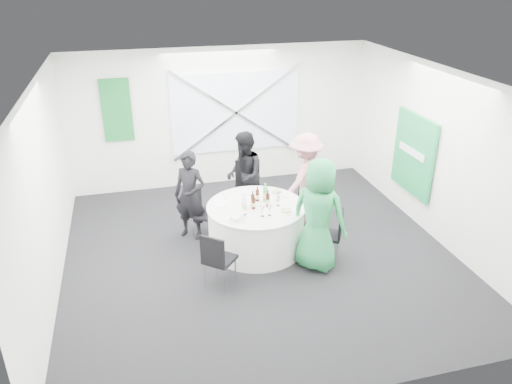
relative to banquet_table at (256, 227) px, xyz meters
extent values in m
plane|color=black|center=(0.00, -0.20, -0.38)|extent=(6.00, 6.00, 0.00)
plane|color=white|center=(0.00, -0.20, 2.42)|extent=(6.00, 6.00, 0.00)
plane|color=white|center=(0.00, 2.80, 1.02)|extent=(6.00, 0.00, 6.00)
plane|color=white|center=(0.00, -3.20, 1.02)|extent=(6.00, 0.00, 6.00)
plane|color=white|center=(-3.00, -0.20, 1.02)|extent=(0.00, 6.00, 6.00)
plane|color=white|center=(3.00, -0.20, 1.02)|extent=(0.00, 6.00, 6.00)
cube|color=silver|center=(0.30, 2.76, 1.12)|extent=(2.60, 0.03, 1.60)
cube|color=silver|center=(0.30, 2.72, 1.12)|extent=(2.63, 0.05, 1.84)
cube|color=silver|center=(0.30, 2.72, 1.12)|extent=(2.63, 0.05, 1.84)
cube|color=#167030|center=(-2.00, 2.75, 1.32)|extent=(0.55, 0.04, 1.20)
cube|color=#1B974A|center=(2.94, 0.40, 0.82)|extent=(0.05, 1.20, 1.40)
cylinder|color=silver|center=(0.00, 0.00, -0.01)|extent=(1.52, 1.52, 0.74)
cylinder|color=silver|center=(0.00, 0.00, 0.37)|extent=(1.56, 1.56, 0.02)
cube|color=black|center=(0.15, 1.10, 0.12)|extent=(0.52, 0.52, 0.06)
cube|color=black|center=(0.18, 1.32, 0.39)|extent=(0.44, 0.10, 0.50)
cylinder|color=silver|center=(0.36, 1.26, -0.14)|extent=(0.02, 0.02, 0.47)
cylinder|color=silver|center=(-0.01, 1.32, -0.14)|extent=(0.02, 0.02, 0.47)
cylinder|color=silver|center=(0.31, 0.89, -0.14)|extent=(0.02, 0.02, 0.47)
cylinder|color=silver|center=(-0.06, 0.94, -0.14)|extent=(0.02, 0.02, 0.47)
cube|color=black|center=(-0.73, 0.60, 0.03)|extent=(0.53, 0.53, 0.05)
cube|color=black|center=(-0.87, 0.71, 0.25)|extent=(0.26, 0.30, 0.41)
cylinder|color=silver|center=(-0.75, 0.81, -0.19)|extent=(0.02, 0.02, 0.39)
cylinder|color=silver|center=(-0.94, 0.58, -0.19)|extent=(0.02, 0.02, 0.39)
cylinder|color=silver|center=(-0.51, 0.62, -0.19)|extent=(0.02, 0.02, 0.39)
cylinder|color=silver|center=(-0.71, 0.38, -0.19)|extent=(0.02, 0.02, 0.39)
cube|color=black|center=(0.93, 0.53, 0.06)|extent=(0.56, 0.56, 0.05)
cube|color=black|center=(1.10, 0.63, 0.30)|extent=(0.23, 0.36, 0.44)
cylinder|color=silver|center=(1.16, 0.47, -0.17)|extent=(0.02, 0.02, 0.42)
cylinder|color=silver|center=(0.99, 0.76, -0.17)|extent=(0.02, 0.02, 0.42)
cylinder|color=silver|center=(0.87, 0.31, -0.17)|extent=(0.02, 0.02, 0.42)
cylinder|color=silver|center=(0.70, 0.60, -0.17)|extent=(0.02, 0.02, 0.42)
cube|color=black|center=(1.01, -0.57, 0.02)|extent=(0.51, 0.51, 0.04)
cube|color=black|center=(1.16, -0.66, 0.24)|extent=(0.21, 0.33, 0.40)
cylinder|color=silver|center=(1.07, -0.78, -0.19)|extent=(0.02, 0.02, 0.38)
cylinder|color=silver|center=(1.22, -0.52, -0.19)|extent=(0.02, 0.02, 0.38)
cylinder|color=silver|center=(0.80, -0.63, -0.19)|extent=(0.02, 0.02, 0.38)
cylinder|color=silver|center=(0.95, -0.37, -0.19)|extent=(0.02, 0.02, 0.38)
cube|color=black|center=(-0.75, -0.86, 0.04)|extent=(0.55, 0.55, 0.05)
cube|color=black|center=(-0.88, -1.00, 0.27)|extent=(0.31, 0.28, 0.42)
cylinder|color=silver|center=(-0.98, -0.87, -0.18)|extent=(0.02, 0.02, 0.40)
cylinder|color=silver|center=(-0.74, -1.08, -0.18)|extent=(0.02, 0.02, 0.40)
cylinder|color=silver|center=(-0.77, -0.63, -0.18)|extent=(0.02, 0.02, 0.40)
cylinder|color=silver|center=(-0.53, -0.84, -0.18)|extent=(0.02, 0.02, 0.40)
imported|color=black|center=(-0.95, 0.65, 0.38)|extent=(0.66, 0.61, 1.51)
imported|color=black|center=(0.10, 1.20, 0.41)|extent=(0.48, 0.80, 1.57)
imported|color=#CE858A|center=(1.08, 0.72, 0.43)|extent=(1.15, 0.99, 1.63)
imported|color=#28924E|center=(0.76, -0.75, 0.49)|extent=(1.00, 1.00, 1.75)
cylinder|color=white|center=(0.02, 0.53, 0.39)|extent=(0.29, 0.29, 0.01)
cylinder|color=white|center=(-0.54, 0.21, 0.39)|extent=(0.27, 0.27, 0.01)
cylinder|color=white|center=(0.45, 0.37, 0.39)|extent=(0.26, 0.26, 0.01)
cylinder|color=#829A53|center=(0.45, 0.37, 0.41)|extent=(0.17, 0.17, 0.02)
cylinder|color=white|center=(0.39, -0.33, 0.39)|extent=(0.26, 0.26, 0.01)
cylinder|color=#829A53|center=(0.39, -0.33, 0.41)|extent=(0.17, 0.17, 0.02)
cylinder|color=white|center=(-0.43, -0.34, 0.39)|extent=(0.27, 0.27, 0.01)
cube|color=silver|center=(-0.40, -0.38, 0.42)|extent=(0.23, 0.23, 0.05)
cylinder|color=#3C180B|center=(-0.05, 0.00, 0.48)|extent=(0.06, 0.06, 0.20)
cylinder|color=#3C180B|center=(-0.05, 0.00, 0.61)|extent=(0.02, 0.02, 0.06)
cylinder|color=#D9C073|center=(-0.05, 0.00, 0.46)|extent=(0.06, 0.06, 0.07)
cylinder|color=#3C180B|center=(0.07, 0.17, 0.47)|extent=(0.06, 0.06, 0.19)
cylinder|color=#3C180B|center=(0.07, 0.17, 0.60)|extent=(0.02, 0.02, 0.06)
cylinder|color=#D9C073|center=(0.07, 0.17, 0.46)|extent=(0.06, 0.06, 0.07)
cylinder|color=#3C180B|center=(0.17, -0.06, 0.49)|extent=(0.06, 0.06, 0.22)
cylinder|color=#3C180B|center=(0.17, -0.06, 0.62)|extent=(0.02, 0.02, 0.06)
cylinder|color=#D9C073|center=(0.17, -0.06, 0.47)|extent=(0.06, 0.06, 0.08)
cylinder|color=#3C180B|center=(-0.06, -0.08, 0.47)|extent=(0.06, 0.06, 0.18)
cylinder|color=#3C180B|center=(-0.06, -0.08, 0.59)|extent=(0.02, 0.02, 0.06)
cylinder|color=#D9C073|center=(-0.06, -0.08, 0.45)|extent=(0.06, 0.06, 0.06)
cylinder|color=green|center=(0.19, 0.13, 0.50)|extent=(0.08, 0.08, 0.25)
cylinder|color=green|center=(0.19, 0.13, 0.66)|extent=(0.03, 0.03, 0.06)
cylinder|color=#D9C073|center=(0.19, 0.13, 0.48)|extent=(0.08, 0.08, 0.09)
cylinder|color=white|center=(-0.21, -0.07, 0.49)|extent=(0.08, 0.08, 0.22)
cylinder|color=white|center=(-0.21, -0.07, 0.63)|extent=(0.03, 0.03, 0.06)
cylinder|color=#D9C073|center=(-0.21, -0.07, 0.47)|extent=(0.08, 0.08, 0.08)
cylinder|color=white|center=(0.34, -0.08, 0.38)|extent=(0.06, 0.06, 0.00)
cylinder|color=white|center=(0.34, -0.08, 0.43)|extent=(0.01, 0.01, 0.10)
cone|color=white|center=(0.34, -0.08, 0.51)|extent=(0.07, 0.07, 0.08)
cylinder|color=white|center=(0.12, -0.37, 0.38)|extent=(0.06, 0.06, 0.00)
cylinder|color=white|center=(0.12, -0.37, 0.43)|extent=(0.01, 0.01, 0.10)
cone|color=white|center=(0.12, -0.37, 0.51)|extent=(0.07, 0.07, 0.08)
cylinder|color=white|center=(-0.24, -0.25, 0.38)|extent=(0.06, 0.06, 0.00)
cylinder|color=white|center=(-0.24, -0.25, 0.43)|extent=(0.01, 0.01, 0.10)
cone|color=white|center=(-0.24, -0.25, 0.51)|extent=(0.07, 0.07, 0.08)
cylinder|color=white|center=(0.38, 0.08, 0.38)|extent=(0.06, 0.06, 0.00)
cylinder|color=white|center=(0.38, 0.08, 0.43)|extent=(0.01, 0.01, 0.10)
cone|color=white|center=(0.38, 0.08, 0.51)|extent=(0.07, 0.07, 0.08)
cylinder|color=white|center=(0.00, -0.37, 0.38)|extent=(0.06, 0.06, 0.00)
cylinder|color=white|center=(0.00, -0.37, 0.43)|extent=(0.01, 0.01, 0.10)
cone|color=white|center=(0.00, -0.37, 0.51)|extent=(0.07, 0.07, 0.08)
cube|color=silver|center=(0.55, 0.18, 0.38)|extent=(0.10, 0.13, 0.01)
cube|color=silver|center=(0.38, 0.43, 0.38)|extent=(0.09, 0.14, 0.01)
cube|color=silver|center=(-0.53, -0.22, 0.38)|extent=(0.11, 0.12, 0.01)
cube|color=silver|center=(-0.32, -0.48, 0.38)|extent=(0.11, 0.13, 0.01)
cube|color=silver|center=(-0.39, 0.42, 0.38)|extent=(0.09, 0.14, 0.01)
cube|color=silver|center=(-0.57, 0.09, 0.38)|extent=(0.08, 0.14, 0.01)
camera|label=1|loc=(-1.77, -6.79, 3.87)|focal=35.00mm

